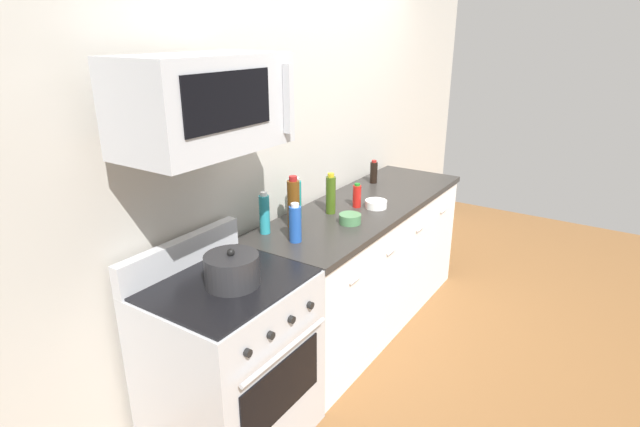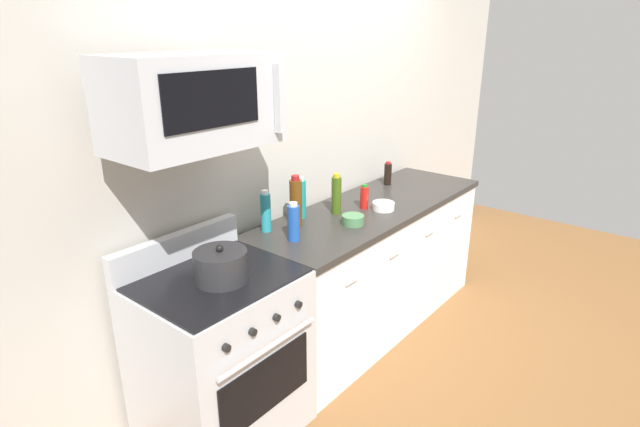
% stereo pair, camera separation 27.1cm
% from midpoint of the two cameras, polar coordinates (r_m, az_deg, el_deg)
% --- Properties ---
extents(ground_plane, '(6.12, 6.12, 0.00)m').
position_cam_midpoint_polar(ground_plane, '(3.86, 2.66, -11.87)').
color(ground_plane, brown).
extents(back_wall, '(5.10, 0.10, 2.70)m').
position_cam_midpoint_polar(back_wall, '(3.57, -2.72, 8.87)').
color(back_wall, '#B7B2A8').
rests_on(back_wall, ground_plane).
extents(counter_unit, '(2.01, 0.66, 0.92)m').
position_cam_midpoint_polar(counter_unit, '(3.64, 2.78, -5.72)').
color(counter_unit, white).
rests_on(counter_unit, ground_plane).
extents(range_oven, '(0.76, 0.69, 1.07)m').
position_cam_midpoint_polar(range_oven, '(2.71, -13.04, -16.07)').
color(range_oven, '#B7BABF').
rests_on(range_oven, ground_plane).
extents(microwave, '(0.74, 0.44, 0.40)m').
position_cam_midpoint_polar(microwave, '(2.26, -16.43, 11.82)').
color(microwave, '#B7BABF').
extents(bottle_sparkling_teal, '(0.07, 0.07, 0.27)m').
position_cam_midpoint_polar(bottle_sparkling_teal, '(3.16, -5.17, 1.61)').
color(bottle_sparkling_teal, '#197F7A').
rests_on(bottle_sparkling_teal, countertop_slab).
extents(bottle_soda_blue, '(0.07, 0.07, 0.23)m').
position_cam_midpoint_polar(bottle_soda_blue, '(2.81, -5.58, -1.18)').
color(bottle_soda_blue, '#1E4CA5').
rests_on(bottle_soda_blue, countertop_slab).
extents(bottle_soy_sauce_dark, '(0.06, 0.06, 0.18)m').
position_cam_midpoint_polar(bottle_soy_sauce_dark, '(3.91, 4.11, 4.65)').
color(bottle_soy_sauce_dark, black).
rests_on(bottle_soy_sauce_dark, countertop_slab).
extents(bottle_dish_soap, '(0.06, 0.06, 0.25)m').
position_cam_midpoint_polar(bottle_dish_soap, '(2.95, -8.92, -0.07)').
color(bottle_dish_soap, teal).
rests_on(bottle_dish_soap, countertop_slab).
extents(bottle_hot_sauce_red, '(0.06, 0.06, 0.16)m').
position_cam_midpoint_polar(bottle_hot_sauce_red, '(3.36, 1.89, 1.97)').
color(bottle_hot_sauce_red, '#B21914').
rests_on(bottle_hot_sauce_red, countertop_slab).
extents(bottle_olive_oil, '(0.06, 0.06, 0.27)m').
position_cam_midpoint_polar(bottle_olive_oil, '(3.23, -1.18, 2.14)').
color(bottle_olive_oil, '#385114').
rests_on(bottle_olive_oil, countertop_slab).
extents(bottle_wine_amber, '(0.07, 0.07, 0.32)m').
position_cam_midpoint_polar(bottle_wine_amber, '(3.01, -5.59, 1.15)').
color(bottle_wine_amber, '#59330F').
rests_on(bottle_wine_amber, countertop_slab).
extents(bowl_green_glaze, '(0.14, 0.14, 0.06)m').
position_cam_midpoint_polar(bowl_green_glaze, '(3.09, 0.91, -0.61)').
color(bowl_green_glaze, '#477A4C').
rests_on(bowl_green_glaze, countertop_slab).
extents(bowl_white_ceramic, '(0.15, 0.15, 0.05)m').
position_cam_midpoint_polar(bowl_white_ceramic, '(3.37, 4.06, 1.07)').
color(bowl_white_ceramic, white).
rests_on(bowl_white_ceramic, countertop_slab).
extents(stockpot, '(0.25, 0.25, 0.18)m').
position_cam_midpoint_polar(stockpot, '(2.40, -13.13, -6.30)').
color(stockpot, '#262628').
rests_on(stockpot, range_oven).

